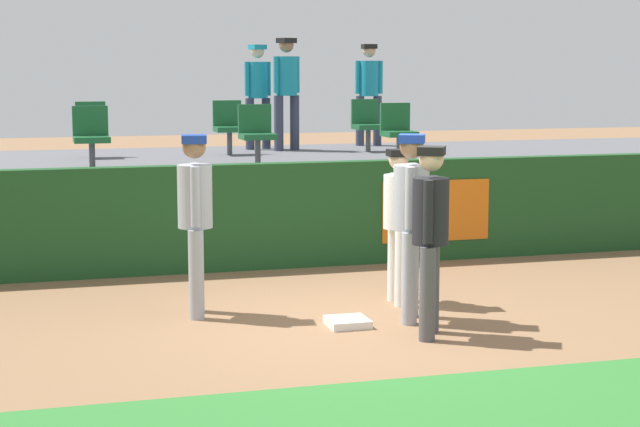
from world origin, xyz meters
TOP-DOWN VIEW (x-y plane):
  - ground_plane at (0.00, 0.00)m, footprint 60.00×60.00m
  - first_base at (-0.14, 0.15)m, footprint 0.40×0.40m
  - player_fielder_home at (0.69, 0.98)m, footprint 0.35×0.53m
  - player_runner_visitor at (-1.51, 1.03)m, footprint 0.40×0.52m
  - player_coach_visitor at (0.54, 0.22)m, footprint 0.48×0.49m
  - player_umpire at (0.49, -0.45)m, footprint 0.47×0.47m
  - field_wall at (0.01, 3.35)m, footprint 18.00×0.26m
  - bleacher_platform at (0.00, 5.92)m, footprint 18.00×4.80m
  - seat_back_center at (-0.08, 6.59)m, footprint 0.45×0.44m
  - seat_front_center at (-0.03, 4.79)m, footprint 0.47×0.44m
  - seat_back_right at (2.20, 6.59)m, footprint 0.45×0.44m
  - seat_front_right at (2.07, 4.79)m, footprint 0.45×0.44m
  - seat_front_left at (-2.29, 4.79)m, footprint 0.47×0.44m
  - seat_back_left at (-2.17, 6.59)m, footprint 0.45×0.44m
  - spectator_hooded at (2.63, 7.80)m, footprint 0.49×0.35m
  - spectator_capped at (1.00, 7.14)m, footprint 0.48×0.45m
  - spectator_casual at (0.60, 7.52)m, footprint 0.47×0.40m

SIDE VIEW (x-z plane):
  - ground_plane at x=0.00m, z-range 0.00..0.00m
  - first_base at x=-0.14m, z-range 0.00..0.08m
  - bleacher_platform at x=0.00m, z-range 0.00..1.20m
  - field_wall at x=0.01m, z-range 0.00..1.35m
  - player_fielder_home at x=0.69m, z-range 0.13..1.82m
  - player_umpire at x=0.49m, z-range 0.15..1.97m
  - player_runner_visitor at x=-1.51m, z-range 0.15..2.02m
  - player_coach_visitor at x=0.54m, z-range 0.15..2.05m
  - seat_back_center at x=-0.08m, z-range 1.25..2.09m
  - seat_front_right at x=2.07m, z-range 1.25..2.09m
  - seat_back_left at x=-2.17m, z-range 1.25..2.09m
  - seat_back_right at x=2.20m, z-range 1.25..2.09m
  - seat_front_center at x=-0.03m, z-range 1.25..2.09m
  - seat_front_left at x=-2.29m, z-range 1.25..2.09m
  - spectator_casual at x=0.60m, z-range 1.34..3.06m
  - spectator_hooded at x=2.63m, z-range 1.34..3.08m
  - spectator_capped at x=1.00m, z-range 1.34..3.17m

